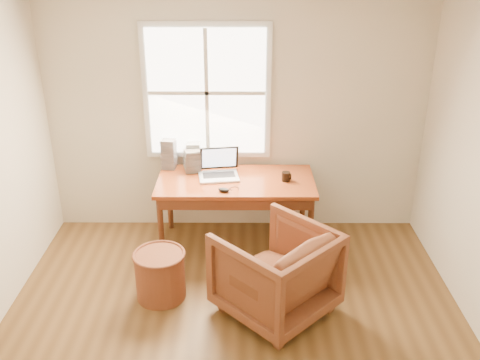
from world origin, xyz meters
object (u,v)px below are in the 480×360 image
object	(u,v)px
armchair	(275,272)
laptop	(219,165)
desk	(236,181)
wicker_stool	(160,276)
cd_stack_a	(193,155)
coffee_mug	(286,177)

from	to	relation	value
armchair	laptop	bearing A→B (deg)	-110.23
desk	laptop	xyz separation A→B (m)	(-0.18, 0.04, 0.17)
armchair	wicker_stool	size ratio (longest dim) A/B	1.97
laptop	cd_stack_a	xyz separation A→B (m)	(-0.28, 0.27, -0.01)
armchair	coffee_mug	size ratio (longest dim) A/B	9.20
desk	coffee_mug	bearing A→B (deg)	-2.83
desk	cd_stack_a	xyz separation A→B (m)	(-0.46, 0.31, 0.16)
laptop	armchair	bearing A→B (deg)	-74.04
wicker_stool	cd_stack_a	distance (m)	1.43
armchair	cd_stack_a	world-z (taller)	cd_stack_a
wicker_stool	coffee_mug	xyz separation A→B (m)	(1.18, 0.91, 0.58)
wicker_stool	laptop	size ratio (longest dim) A/B	1.06
wicker_stool	coffee_mug	bearing A→B (deg)	37.64
wicker_stool	coffee_mug	size ratio (longest dim) A/B	4.68
desk	cd_stack_a	distance (m)	0.58
armchair	coffee_mug	xyz separation A→B (m)	(0.16, 1.11, 0.40)
desk	armchair	bearing A→B (deg)	-72.77
coffee_mug	laptop	bearing A→B (deg)	150.80
laptop	coffee_mug	xyz separation A→B (m)	(0.68, -0.07, -0.10)
wicker_stool	coffee_mug	distance (m)	1.60
desk	wicker_stool	distance (m)	1.26
laptop	coffee_mug	size ratio (longest dim) A/B	4.42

